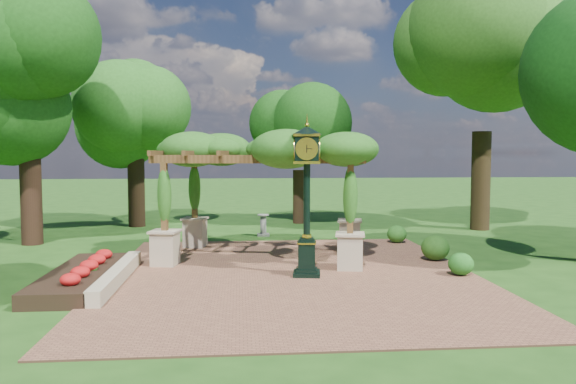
{
  "coord_description": "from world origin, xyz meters",
  "views": [
    {
      "loc": [
        -1.45,
        -14.09,
        3.36
      ],
      "look_at": [
        0.0,
        2.5,
        2.2
      ],
      "focal_mm": 35.0,
      "sensor_mm": 36.0,
      "label": 1
    }
  ],
  "objects": [
    {
      "name": "pedestal_clock",
      "position": [
        0.36,
        0.83,
        2.47
      ],
      "size": [
        0.92,
        0.92,
        4.13
      ],
      "rotation": [
        0.0,
        0.0,
        -0.14
      ],
      "color": "black",
      "rests_on": "brick_plaza"
    },
    {
      "name": "border_wall",
      "position": [
        -4.6,
        0.5,
        0.2
      ],
      "size": [
        0.35,
        5.0,
        0.4
      ],
      "primitive_type": "cube",
      "color": "#C6B793",
      "rests_on": "ground"
    },
    {
      "name": "sundial",
      "position": [
        -0.48,
        8.5,
        0.38
      ],
      "size": [
        0.49,
        0.49,
        0.88
      ],
      "rotation": [
        0.0,
        0.0,
        0.01
      ],
      "color": "gray",
      "rests_on": "ground"
    },
    {
      "name": "tree_east_far",
      "position": [
        9.08,
        9.55,
        7.61
      ],
      "size": [
        5.61,
        5.61,
        11.08
      ],
      "color": "#312413",
      "rests_on": "ground"
    },
    {
      "name": "tree_north",
      "position": [
        1.42,
        12.48,
        4.49
      ],
      "size": [
        3.33,
        3.33,
        6.57
      ],
      "color": "#342114",
      "rests_on": "ground"
    },
    {
      "name": "shrub_back",
      "position": [
        4.37,
        6.09,
        0.36
      ],
      "size": [
        0.9,
        0.9,
        0.64
      ],
      "primitive_type": "ellipsoid",
      "rotation": [
        0.0,
        0.0,
        -0.32
      ],
      "color": "#28641D",
      "rests_on": "brick_plaza"
    },
    {
      "name": "tree_west_far",
      "position": [
        -6.13,
        11.96,
        5.57
      ],
      "size": [
        4.08,
        4.08,
        8.15
      ],
      "color": "black",
      "rests_on": "ground"
    },
    {
      "name": "pergola",
      "position": [
        -0.66,
        3.71,
        3.26
      ],
      "size": [
        6.96,
        5.1,
        3.98
      ],
      "rotation": [
        0.0,
        0.0,
        -0.19
      ],
      "color": "#C0AE8F",
      "rests_on": "brick_plaza"
    },
    {
      "name": "shrub_mid",
      "position": [
        4.6,
        2.65,
        0.43
      ],
      "size": [
        0.91,
        0.91,
        0.78
      ],
      "primitive_type": "ellipsoid",
      "rotation": [
        0.0,
        0.0,
        -0.06
      ],
      "color": "#214C15",
      "rests_on": "brick_plaza"
    },
    {
      "name": "shrub_front",
      "position": [
        4.55,
        0.51,
        0.35
      ],
      "size": [
        0.78,
        0.78,
        0.61
      ],
      "primitive_type": "ellipsoid",
      "rotation": [
        0.0,
        0.0,
        0.16
      ],
      "color": "#1E5D1A",
      "rests_on": "brick_plaza"
    },
    {
      "name": "tree_west_near",
      "position": [
        -9.05,
        7.12,
        6.21
      ],
      "size": [
        5.32,
        5.32,
        9.03
      ],
      "color": "#321D14",
      "rests_on": "ground"
    },
    {
      "name": "ground",
      "position": [
        0.0,
        0.0,
        0.0
      ],
      "size": [
        120.0,
        120.0,
        0.0
      ],
      "primitive_type": "plane",
      "color": "#1E4714",
      "rests_on": "ground"
    },
    {
      "name": "brick_plaza",
      "position": [
        0.0,
        1.0,
        0.02
      ],
      "size": [
        10.0,
        12.0,
        0.04
      ],
      "primitive_type": "cube",
      "color": "brown",
      "rests_on": "ground"
    },
    {
      "name": "flower_bed",
      "position": [
        -5.5,
        0.5,
        0.18
      ],
      "size": [
        1.5,
        5.0,
        0.36
      ],
      "primitive_type": "cube",
      "color": "red",
      "rests_on": "ground"
    }
  ]
}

